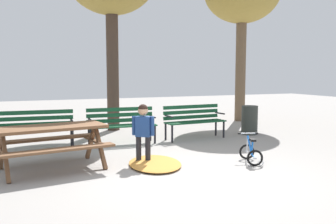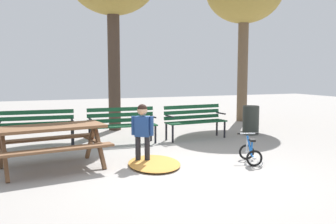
% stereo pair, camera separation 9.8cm
% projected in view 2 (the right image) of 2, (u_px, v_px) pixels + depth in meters
% --- Properties ---
extents(ground, '(36.00, 36.00, 0.00)m').
position_uv_depth(ground, '(184.00, 177.00, 5.92)').
color(ground, gray).
extents(picnic_table, '(1.98, 1.59, 0.79)m').
position_uv_depth(picnic_table, '(51.00, 136.00, 6.32)').
color(picnic_table, brown).
rests_on(picnic_table, ground).
extents(park_bench_far_left, '(1.63, 0.56, 0.85)m').
position_uv_depth(park_bench_far_left, '(37.00, 126.00, 7.99)').
color(park_bench_far_left, '#144728').
rests_on(park_bench_far_left, ground).
extents(park_bench_left, '(1.62, 0.52, 0.85)m').
position_uv_depth(park_bench_left, '(122.00, 122.00, 8.63)').
color(park_bench_left, '#144728').
rests_on(park_bench_left, ground).
extents(park_bench_right, '(1.63, 0.56, 0.85)m').
position_uv_depth(park_bench_right, '(195.00, 119.00, 9.29)').
color(park_bench_right, '#144728').
rests_on(park_bench_right, ground).
extents(child_standing, '(0.37, 0.28, 1.11)m').
position_uv_depth(child_standing, '(142.00, 129.00, 6.71)').
color(child_standing, black).
rests_on(child_standing, ground).
extents(kids_bicycle, '(0.51, 0.63, 0.54)m').
position_uv_depth(kids_bicycle, '(250.00, 152.00, 6.79)').
color(kids_bicycle, black).
rests_on(kids_bicycle, ground).
extents(leaf_pile, '(1.19, 1.50, 0.07)m').
position_uv_depth(leaf_pile, '(154.00, 163.00, 6.64)').
color(leaf_pile, '#C68438').
rests_on(leaf_pile, ground).
extents(trash_bin, '(0.44, 0.44, 0.78)m').
position_uv_depth(trash_bin, '(251.00, 120.00, 9.93)').
color(trash_bin, '#2D332D').
rests_on(trash_bin, ground).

